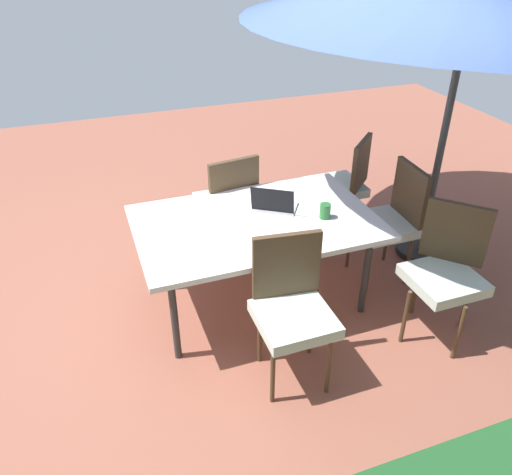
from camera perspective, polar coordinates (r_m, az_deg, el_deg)
ground_plane at (r=4.13m, az=0.00°, el=-7.07°), size 10.00×10.00×0.02m
dining_table at (r=3.73m, az=0.00°, el=1.26°), size 1.74×1.11×0.74m
chair_west at (r=4.25m, az=14.75°, el=2.18°), size 0.47×0.46×0.98m
chair_south at (r=4.38m, az=-3.22°, el=4.18°), size 0.48×0.49×0.98m
chair_northwest at (r=3.76m, az=20.52°, el=-3.18°), size 0.59×0.59×0.98m
chair_north at (r=3.21m, az=4.04°, el=-7.51°), size 0.48×0.49×0.98m
chair_southwest at (r=4.76m, az=9.67°, el=6.13°), size 0.59×0.59×0.98m
laptop at (r=3.82m, az=2.04°, el=3.73°), size 0.40×0.38×0.21m
cup at (r=3.74m, az=7.72°, el=2.95°), size 0.08×0.08×0.11m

